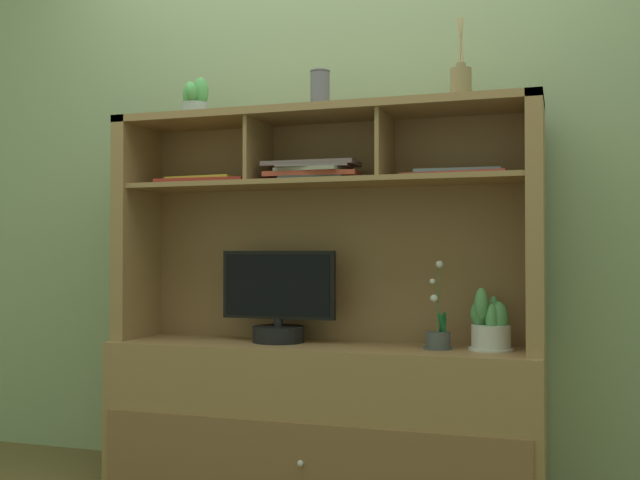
% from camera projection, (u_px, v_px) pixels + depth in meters
% --- Properties ---
extents(back_wall, '(6.00, 0.02, 2.80)m').
position_uv_depth(back_wall, '(338.00, 142.00, 3.19)').
color(back_wall, gray).
rests_on(back_wall, ground).
extents(media_console, '(1.70, 0.46, 1.49)m').
position_uv_depth(media_console, '(321.00, 377.00, 2.95)').
color(media_console, '#977146').
rests_on(media_console, ground).
extents(tv_monitor, '(0.47, 0.21, 0.37)m').
position_uv_depth(tv_monitor, '(278.00, 304.00, 3.01)').
color(tv_monitor, black).
rests_on(tv_monitor, media_console).
extents(potted_orchid, '(0.11, 0.11, 0.33)m').
position_uv_depth(potted_orchid, '(438.00, 336.00, 2.79)').
color(potted_orchid, '#45484A').
rests_on(potted_orchid, media_console).
extents(potted_fern, '(0.17, 0.17, 0.23)m').
position_uv_depth(potted_fern, '(491.00, 327.00, 2.76)').
color(potted_fern, silver).
rests_on(potted_fern, media_console).
extents(magazine_stack_left, '(0.40, 0.24, 0.02)m').
position_uv_depth(magazine_stack_left, '(457.00, 174.00, 2.80)').
color(magazine_stack_left, '#A53B34').
rests_on(magazine_stack_left, media_console).
extents(magazine_stack_centre, '(0.39, 0.25, 0.07)m').
position_uv_depth(magazine_stack_centre, '(313.00, 171.00, 2.95)').
color(magazine_stack_centre, '#343A39').
rests_on(magazine_stack_centre, media_console).
extents(magazine_stack_right, '(0.40, 0.19, 0.03)m').
position_uv_depth(magazine_stack_right, '(206.00, 181.00, 3.12)').
color(magazine_stack_right, '#AA2E25').
rests_on(magazine_stack_right, media_console).
extents(diffuser_bottle, '(0.08, 0.08, 0.32)m').
position_uv_depth(diffuser_bottle, '(461.00, 84.00, 2.80)').
color(diffuser_bottle, olive).
rests_on(diffuser_bottle, media_console).
extents(potted_succulent, '(0.13, 0.14, 0.17)m').
position_uv_depth(potted_succulent, '(195.00, 100.00, 3.13)').
color(potted_succulent, '#909D9A').
rests_on(potted_succulent, media_console).
extents(ceramic_vase, '(0.08, 0.08, 0.16)m').
position_uv_depth(ceramic_vase, '(320.00, 90.00, 2.96)').
color(ceramic_vase, '#5B5A64').
rests_on(ceramic_vase, media_console).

